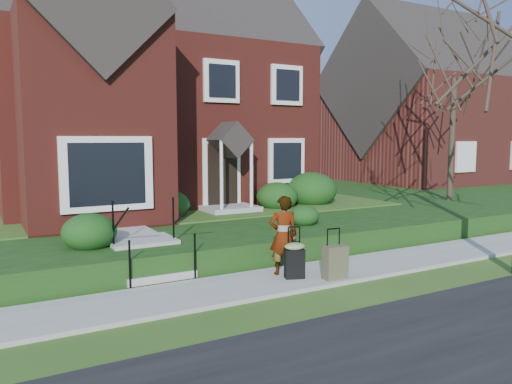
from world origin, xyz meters
TOP-DOWN VIEW (x-y plane):
  - ground at (0.00, 0.00)m, footprint 120.00×120.00m
  - sidewalk at (0.00, 0.00)m, footprint 60.00×1.60m
  - terrace at (4.00, 10.90)m, footprint 44.00×20.00m
  - walkway at (-2.50, 5.00)m, footprint 1.20×6.00m
  - main_house at (-0.21, 9.61)m, footprint 10.40×10.20m
  - neighbour_house at (16.00, 11.00)m, footprint 9.40×8.00m
  - front_steps at (-2.50, 1.84)m, footprint 1.40×2.02m
  - foundation_shrubs at (1.37, 5.02)m, footprint 9.92×4.71m
  - woman at (-0.16, 0.24)m, footprint 0.69×0.57m
  - suitcase_black at (-0.13, -0.12)m, footprint 0.52×0.48m
  - suitcase_olive at (0.55, -0.56)m, footprint 0.49×0.30m
  - tree_gap at (9.39, 4.00)m, footprint 4.76×4.76m

SIDE VIEW (x-z plane):
  - ground at x=0.00m, z-range 0.00..0.00m
  - sidewalk at x=0.00m, z-range 0.00..0.08m
  - terrace at x=4.00m, z-range 0.00..0.60m
  - suitcase_olive at x=0.55m, z-range -0.09..0.92m
  - front_steps at x=-2.50m, z-range -0.28..1.22m
  - suitcase_black at x=-0.13m, z-range -0.04..1.00m
  - walkway at x=-2.50m, z-range 0.60..0.66m
  - woman at x=-0.16m, z-range 0.08..1.70m
  - foundation_shrubs at x=1.37m, z-range 0.49..1.71m
  - neighbour_house at x=16.00m, z-range 0.65..9.85m
  - main_house at x=-0.21m, z-range 0.56..9.96m
  - tree_gap at x=9.39m, z-range 1.96..8.76m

